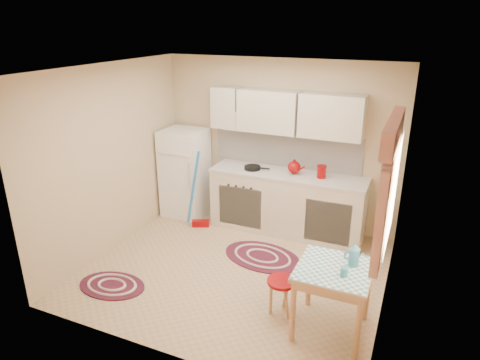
% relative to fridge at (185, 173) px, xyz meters
% --- Properties ---
extents(room_shell, '(3.64, 3.60, 2.52)m').
position_rel_fridge_xyz_m(room_shell, '(1.59, -1.01, 0.90)').
color(room_shell, tan).
rests_on(room_shell, ground).
extents(fridge, '(0.65, 0.60, 1.40)m').
position_rel_fridge_xyz_m(fridge, '(0.00, 0.00, 0.00)').
color(fridge, white).
rests_on(fridge, ground).
extents(broom, '(0.30, 0.22, 1.20)m').
position_rel_fridge_xyz_m(broom, '(0.45, -0.35, -0.10)').
color(broom, blue).
rests_on(broom, ground).
extents(base_cabinets, '(2.25, 0.60, 0.88)m').
position_rel_fridge_xyz_m(base_cabinets, '(1.69, 0.05, -0.26)').
color(base_cabinets, beige).
rests_on(base_cabinets, ground).
extents(countertop, '(2.27, 0.62, 0.04)m').
position_rel_fridge_xyz_m(countertop, '(1.69, 0.05, 0.20)').
color(countertop, beige).
rests_on(countertop, base_cabinets).
extents(frying_pan, '(0.28, 0.28, 0.05)m').
position_rel_fridge_xyz_m(frying_pan, '(1.15, 0.00, 0.24)').
color(frying_pan, black).
rests_on(frying_pan, countertop).
extents(red_kettle, '(0.21, 0.19, 0.20)m').
position_rel_fridge_xyz_m(red_kettle, '(1.78, 0.05, 0.32)').
color(red_kettle, '#860407').
rests_on(red_kettle, countertop).
extents(red_canister, '(0.14, 0.14, 0.16)m').
position_rel_fridge_xyz_m(red_canister, '(2.17, 0.05, 0.30)').
color(red_canister, '#860407').
rests_on(red_canister, countertop).
extents(table, '(0.72, 0.72, 0.72)m').
position_rel_fridge_xyz_m(table, '(2.78, -1.88, -0.34)').
color(table, tan).
rests_on(table, ground).
extents(stool, '(0.37, 0.37, 0.42)m').
position_rel_fridge_xyz_m(stool, '(2.24, -1.84, -0.49)').
color(stool, '#860407').
rests_on(stool, ground).
extents(coffee_pot, '(0.13, 0.11, 0.25)m').
position_rel_fridge_xyz_m(coffee_pot, '(2.94, -1.76, 0.14)').
color(coffee_pot, teal).
rests_on(coffee_pot, table).
extents(mug, '(0.08, 0.08, 0.10)m').
position_rel_fridge_xyz_m(mug, '(2.89, -1.98, 0.07)').
color(mug, teal).
rests_on(mug, table).
extents(rug_center, '(1.20, 0.90, 0.02)m').
position_rel_fridge_xyz_m(rug_center, '(1.64, -0.83, -0.69)').
color(rug_center, maroon).
rests_on(rug_center, ground).
extents(rug_left, '(0.87, 0.61, 0.02)m').
position_rel_fridge_xyz_m(rug_left, '(0.22, -2.17, -0.69)').
color(rug_left, maroon).
rests_on(rug_left, ground).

